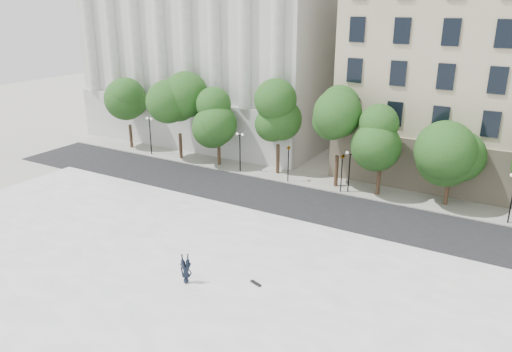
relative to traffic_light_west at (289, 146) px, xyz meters
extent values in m
plane|color=beige|center=(0.76, -22.30, -3.66)|extent=(160.00, 160.00, 0.00)
cube|color=white|center=(0.76, -19.30, -3.44)|extent=(44.00, 22.00, 0.45)
cube|color=black|center=(0.76, -4.30, -3.65)|extent=(60.00, 8.00, 0.02)
cube|color=#ACA99F|center=(0.76, 1.70, -3.60)|extent=(60.00, 4.00, 0.12)
cube|color=silver|center=(-16.24, 16.70, 8.84)|extent=(30.00, 26.00, 25.00)
cylinder|color=black|center=(0.00, 0.00, -1.91)|extent=(0.10, 0.10, 3.50)
imported|color=black|center=(0.00, 0.00, 0.17)|extent=(0.98, 1.66, 0.67)
cylinder|color=black|center=(5.43, 0.00, -1.91)|extent=(0.10, 0.10, 3.50)
imported|color=black|center=(5.43, 0.00, 0.18)|extent=(0.49, 1.71, 0.68)
imported|color=black|center=(3.25, -20.08, -2.95)|extent=(1.63, 2.00, 0.53)
cube|color=black|center=(6.98, -18.08, -3.17)|extent=(0.85, 0.47, 0.08)
cylinder|color=#382619|center=(-21.65, 1.31, -2.23)|extent=(0.36, 0.36, 2.86)
sphere|color=#113E15|center=(-21.65, 1.31, 1.65)|extent=(4.15, 4.15, 4.15)
cylinder|color=#382619|center=(-13.80, 0.88, -2.21)|extent=(0.36, 0.36, 2.91)
sphere|color=#113E15|center=(-13.80, 0.88, 1.74)|extent=(4.30, 4.30, 4.30)
cylinder|color=#382619|center=(-8.83, 1.12, -2.28)|extent=(0.36, 0.36, 2.75)
sphere|color=#113E15|center=(-8.83, 1.12, 1.45)|extent=(3.76, 3.76, 3.76)
cylinder|color=#382619|center=(-2.07, 1.76, -2.11)|extent=(0.36, 0.36, 3.11)
sphere|color=#113E15|center=(-2.07, 1.76, 2.11)|extent=(4.21, 4.21, 4.21)
cylinder|color=#382619|center=(4.45, 1.23, -2.11)|extent=(0.36, 0.36, 3.11)
sphere|color=#113E15|center=(4.45, 1.23, 2.12)|extent=(4.27, 4.27, 4.27)
cylinder|color=#382619|center=(8.53, 1.15, -2.14)|extent=(0.36, 0.36, 3.05)
sphere|color=#113E15|center=(8.53, 1.15, 2.00)|extent=(3.89, 3.89, 3.89)
cylinder|color=#382619|center=(14.34, 1.75, -2.27)|extent=(0.36, 0.36, 2.78)
sphere|color=#113E15|center=(14.34, 1.75, 1.51)|extent=(4.58, 4.58, 4.58)
cylinder|color=black|center=(-17.63, 0.30, -1.58)|extent=(0.12, 0.12, 4.17)
cube|color=black|center=(-17.63, 0.30, 0.51)|extent=(0.60, 0.06, 0.06)
sphere|color=white|center=(-17.93, 0.30, 0.61)|extent=(0.28, 0.28, 0.28)
sphere|color=white|center=(-17.33, 0.30, 0.61)|extent=(0.28, 0.28, 0.28)
cylinder|color=black|center=(-5.65, 0.30, -1.69)|extent=(0.12, 0.12, 3.94)
cube|color=black|center=(-5.65, 0.30, 0.28)|extent=(0.60, 0.06, 0.06)
sphere|color=white|center=(-5.95, 0.30, 0.38)|extent=(0.28, 0.28, 0.28)
sphere|color=white|center=(-5.35, 0.30, 0.38)|extent=(0.28, 0.28, 0.28)
cylinder|color=black|center=(6.03, 0.30, -1.79)|extent=(0.12, 0.12, 3.75)
cube|color=black|center=(6.03, 0.30, 0.09)|extent=(0.60, 0.06, 0.06)
sphere|color=white|center=(5.73, 0.30, 0.19)|extent=(0.28, 0.28, 0.28)
sphere|color=white|center=(6.33, 0.30, 0.19)|extent=(0.28, 0.28, 0.28)
cylinder|color=black|center=(19.37, 0.30, -1.68)|extent=(0.12, 0.12, 3.96)
sphere|color=white|center=(19.07, 0.30, 0.39)|extent=(0.28, 0.28, 0.28)
camera|label=1|loc=(20.34, -40.87, 13.06)|focal=35.00mm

